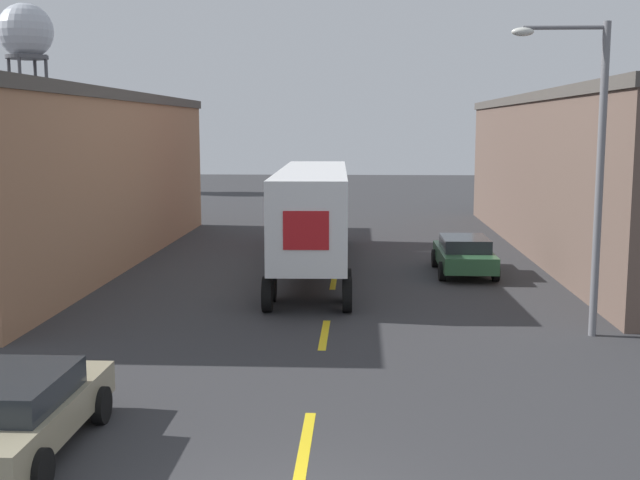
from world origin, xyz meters
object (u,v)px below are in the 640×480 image
at_px(street_lamp, 590,158).
at_px(water_tower, 26,35).
at_px(parked_car_left_near, 16,411).
at_px(semi_truck, 314,207).
at_px(parked_car_right_far, 464,254).

bearing_deg(street_lamp, water_tower, 126.29).
relative_size(parked_car_left_near, water_tower, 0.30).
relative_size(semi_truck, parked_car_right_far, 3.45).
xyz_separation_m(parked_car_left_near, water_tower, (-21.95, 53.87, 12.10)).
bearing_deg(parked_car_left_near, street_lamp, 35.68).
height_order(semi_truck, water_tower, water_tower).
relative_size(parked_car_right_far, water_tower, 0.30).
distance_m(semi_truck, parked_car_left_near, 18.17).
height_order(semi_truck, street_lamp, street_lamp).
bearing_deg(parked_car_left_near, parked_car_right_far, 60.68).
xyz_separation_m(water_tower, street_lamp, (33.48, -45.59, -8.20)).
relative_size(parked_car_right_far, street_lamp, 0.57).
relative_size(parked_car_right_far, parked_car_left_near, 1.00).
bearing_deg(parked_car_right_far, water_tower, 130.54).
height_order(parked_car_right_far, street_lamp, street_lamp).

